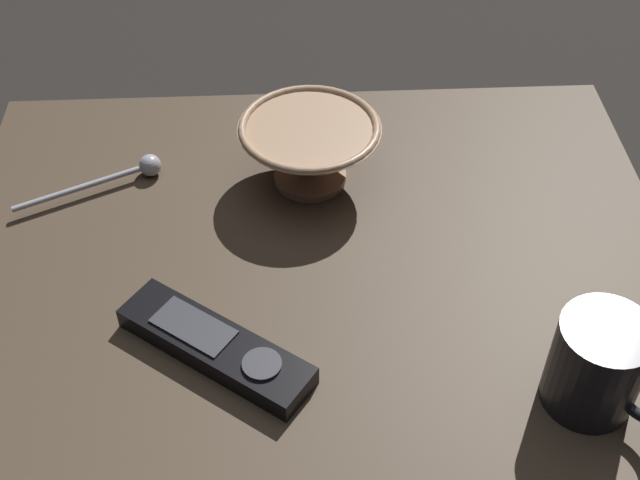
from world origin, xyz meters
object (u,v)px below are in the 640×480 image
(cereal_bowl, at_px, (309,149))
(coffee_mug, at_px, (599,366))
(tv_remote_near, at_px, (216,346))
(teaspoon, at_px, (130,172))

(cereal_bowl, height_order, coffee_mug, coffee_mug)
(coffee_mug, height_order, tv_remote_near, coffee_mug)
(tv_remote_near, bearing_deg, cereal_bowl, -111.36)
(coffee_mug, height_order, teaspoon, coffee_mug)
(cereal_bowl, bearing_deg, coffee_mug, 127.10)
(cereal_bowl, relative_size, tv_remote_near, 0.83)
(coffee_mug, relative_size, teaspoon, 0.65)
(teaspoon, height_order, tv_remote_near, same)
(coffee_mug, distance_m, teaspoon, 0.49)
(tv_remote_near, bearing_deg, teaspoon, -67.26)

